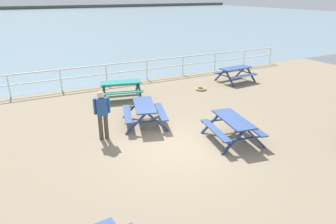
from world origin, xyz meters
TOP-DOWN VIEW (x-y plane):
  - ground_plane at (0.00, 0.00)m, footprint 30.00×24.00m
  - sea_band at (0.00, 52.75)m, footprint 142.00×90.00m
  - distant_shoreline at (0.00, 95.75)m, footprint 142.00×6.00m
  - seaward_railing at (-0.00, 7.75)m, footprint 23.07×0.07m
  - picnic_table_near_left at (-0.04, 5.30)m, footprint 2.08×1.86m
  - picnic_table_far_left at (1.74, -0.49)m, footprint 1.81×2.04m
  - picnic_table_far_right at (6.41, 5.14)m, footprint 1.92×1.68m
  - picnic_table_seaward at (-0.28, 2.05)m, footprint 1.96×2.16m
  - visitor at (-1.97, 1.55)m, footprint 0.53×0.27m
  - rope_coil at (3.89, 4.69)m, footprint 0.55×0.55m

SIDE VIEW (x-z plane):
  - ground_plane at x=0.00m, z-range -0.20..0.00m
  - sea_band at x=0.00m, z-range 0.00..0.00m
  - distant_shoreline at x=0.00m, z-range -0.90..0.90m
  - rope_coil at x=3.89m, z-range 0.00..0.11m
  - picnic_table_near_left at x=-0.04m, z-range 0.19..0.98m
  - picnic_table_far_left at x=1.74m, z-range 0.19..0.98m
  - picnic_table_far_right at x=6.41m, z-range 0.19..0.98m
  - picnic_table_seaward at x=-0.28m, z-range 0.19..0.98m
  - seaward_railing at x=0.00m, z-range 0.22..1.30m
  - visitor at x=-1.97m, z-range 0.12..1.78m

